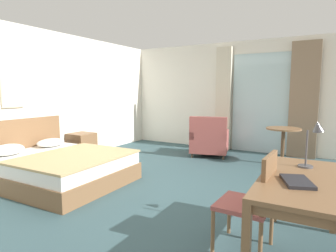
{
  "coord_description": "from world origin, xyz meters",
  "views": [
    {
      "loc": [
        2.32,
        -3.38,
        1.47
      ],
      "look_at": [
        0.18,
        0.33,
        0.93
      ],
      "focal_mm": 30.37,
      "sensor_mm": 36.0,
      "label": 1
    }
  ],
  "objects_px": {
    "bed": "(57,166)",
    "desk_lamp": "(315,136)",
    "nightstand": "(82,146)",
    "writing_desk": "(301,187)",
    "round_cafe_table": "(283,138)",
    "armchair_by_window": "(209,141)",
    "framed_picture": "(12,93)",
    "closed_book": "(297,182)",
    "desk_chair": "(254,198)"
  },
  "relations": [
    {
      "from": "bed",
      "to": "desk_lamp",
      "type": "xyz_separation_m",
      "value": [
        3.63,
        0.08,
        0.78
      ]
    },
    {
      "from": "nightstand",
      "to": "writing_desk",
      "type": "xyz_separation_m",
      "value": [
        4.44,
        -1.71,
        0.37
      ]
    },
    {
      "from": "writing_desk",
      "to": "nightstand",
      "type": "bearing_deg",
      "value": 158.97
    },
    {
      "from": "desk_lamp",
      "to": "round_cafe_table",
      "type": "bearing_deg",
      "value": 102.98
    },
    {
      "from": "desk_lamp",
      "to": "armchair_by_window",
      "type": "distance_m",
      "value": 3.68
    },
    {
      "from": "framed_picture",
      "to": "closed_book",
      "type": "bearing_deg",
      "value": -6.91
    },
    {
      "from": "desk_chair",
      "to": "closed_book",
      "type": "xyz_separation_m",
      "value": [
        0.35,
        -0.11,
        0.24
      ]
    },
    {
      "from": "nightstand",
      "to": "closed_book",
      "type": "xyz_separation_m",
      "value": [
        4.42,
        -1.89,
        0.47
      ]
    },
    {
      "from": "nightstand",
      "to": "armchair_by_window",
      "type": "height_order",
      "value": "armchair_by_window"
    },
    {
      "from": "bed",
      "to": "closed_book",
      "type": "xyz_separation_m",
      "value": [
        3.55,
        -0.56,
        0.49
      ]
    },
    {
      "from": "bed",
      "to": "desk_lamp",
      "type": "relative_size",
      "value": 4.54
    },
    {
      "from": "armchair_by_window",
      "to": "desk_lamp",
      "type": "bearing_deg",
      "value": -52.41
    },
    {
      "from": "armchair_by_window",
      "to": "round_cafe_table",
      "type": "xyz_separation_m",
      "value": [
        1.54,
        0.0,
        0.2
      ]
    },
    {
      "from": "bed",
      "to": "closed_book",
      "type": "relative_size",
      "value": 6.24
    },
    {
      "from": "armchair_by_window",
      "to": "round_cafe_table",
      "type": "distance_m",
      "value": 1.56
    },
    {
      "from": "closed_book",
      "to": "armchair_by_window",
      "type": "xyz_separation_m",
      "value": [
        -2.13,
        3.5,
        -0.4
      ]
    },
    {
      "from": "nightstand",
      "to": "desk_lamp",
      "type": "bearing_deg",
      "value": -15.54
    },
    {
      "from": "bed",
      "to": "armchair_by_window",
      "type": "height_order",
      "value": "bed"
    },
    {
      "from": "desk_chair",
      "to": "bed",
      "type": "bearing_deg",
      "value": 171.94
    },
    {
      "from": "round_cafe_table",
      "to": "framed_picture",
      "type": "xyz_separation_m",
      "value": [
        -4.07,
        -2.94,
        0.89
      ]
    },
    {
      "from": "armchair_by_window",
      "to": "framed_picture",
      "type": "relative_size",
      "value": 1.83
    },
    {
      "from": "desk_chair",
      "to": "closed_book",
      "type": "distance_m",
      "value": 0.44
    },
    {
      "from": "writing_desk",
      "to": "closed_book",
      "type": "distance_m",
      "value": 0.21
    },
    {
      "from": "bed",
      "to": "round_cafe_table",
      "type": "bearing_deg",
      "value": 44.74
    },
    {
      "from": "desk_lamp",
      "to": "round_cafe_table",
      "type": "relative_size",
      "value": 0.61
    },
    {
      "from": "framed_picture",
      "to": "desk_lamp",
      "type": "bearing_deg",
      "value": 0.94
    },
    {
      "from": "writing_desk",
      "to": "round_cafe_table",
      "type": "bearing_deg",
      "value": 100.24
    },
    {
      "from": "bed",
      "to": "round_cafe_table",
      "type": "relative_size",
      "value": 2.79
    },
    {
      "from": "nightstand",
      "to": "desk_chair",
      "type": "xyz_separation_m",
      "value": [
        4.07,
        -1.78,
        0.23
      ]
    },
    {
      "from": "armchair_by_window",
      "to": "round_cafe_table",
      "type": "relative_size",
      "value": 1.31
    },
    {
      "from": "closed_book",
      "to": "framed_picture",
      "type": "xyz_separation_m",
      "value": [
        -4.65,
        0.56,
        0.68
      ]
    },
    {
      "from": "nightstand",
      "to": "writing_desk",
      "type": "bearing_deg",
      "value": -21.03
    },
    {
      "from": "desk_lamp",
      "to": "framed_picture",
      "type": "bearing_deg",
      "value": -179.06
    },
    {
      "from": "armchair_by_window",
      "to": "round_cafe_table",
      "type": "bearing_deg",
      "value": 0.07
    },
    {
      "from": "writing_desk",
      "to": "armchair_by_window",
      "type": "relative_size",
      "value": 1.49
    },
    {
      "from": "writing_desk",
      "to": "armchair_by_window",
      "type": "xyz_separation_m",
      "value": [
        -2.14,
        3.32,
        -0.3
      ]
    },
    {
      "from": "bed",
      "to": "framed_picture",
      "type": "xyz_separation_m",
      "value": [
        -1.1,
        0.0,
        1.17
      ]
    },
    {
      "from": "nightstand",
      "to": "armchair_by_window",
      "type": "distance_m",
      "value": 2.8
    },
    {
      "from": "nightstand",
      "to": "framed_picture",
      "type": "distance_m",
      "value": 1.77
    },
    {
      "from": "bed",
      "to": "desk_chair",
      "type": "bearing_deg",
      "value": -8.06
    },
    {
      "from": "desk_chair",
      "to": "desk_lamp",
      "type": "height_order",
      "value": "desk_lamp"
    },
    {
      "from": "nightstand",
      "to": "round_cafe_table",
      "type": "distance_m",
      "value": 4.17
    },
    {
      "from": "nightstand",
      "to": "round_cafe_table",
      "type": "xyz_separation_m",
      "value": [
        3.84,
        1.61,
        0.27
      ]
    },
    {
      "from": "desk_lamp",
      "to": "framed_picture",
      "type": "distance_m",
      "value": 4.75
    },
    {
      "from": "nightstand",
      "to": "closed_book",
      "type": "distance_m",
      "value": 4.83
    },
    {
      "from": "writing_desk",
      "to": "closed_book",
      "type": "xyz_separation_m",
      "value": [
        -0.02,
        -0.19,
        0.1
      ]
    },
    {
      "from": "bed",
      "to": "writing_desk",
      "type": "bearing_deg",
      "value": -5.99
    },
    {
      "from": "writing_desk",
      "to": "desk_chair",
      "type": "relative_size",
      "value": 1.56
    },
    {
      "from": "bed",
      "to": "round_cafe_table",
      "type": "distance_m",
      "value": 4.19
    },
    {
      "from": "desk_lamp",
      "to": "round_cafe_table",
      "type": "distance_m",
      "value": 2.98
    }
  ]
}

